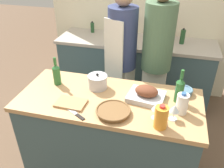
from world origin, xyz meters
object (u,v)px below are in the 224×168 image
(stand_mixer, at_px, (158,31))
(person_cook_guest, at_px, (157,56))
(knife_chef, at_px, (75,113))
(juice_jug, at_px, (161,117))
(wine_glass_left, at_px, (157,107))
(condiment_bottle_tall, at_px, (92,27))
(wine_bottle_dark, at_px, (57,74))
(wine_bottle_green, at_px, (180,90))
(mixing_bowl, at_px, (184,91))
(wine_glass_right, at_px, (174,109))
(person_cook_aproned, at_px, (122,56))
(milk_jug, at_px, (182,104))
(condiment_bottle_short, at_px, (183,37))
(wicker_basket, at_px, (113,111))
(roasting_pan, at_px, (146,94))
(cutting_board, at_px, (71,103))
(stock_pot, at_px, (98,82))

(stand_mixer, xyz_separation_m, person_cook_guest, (0.05, -0.72, -0.04))
(knife_chef, bearing_deg, juice_jug, 1.22)
(wine_glass_left, xyz_separation_m, stand_mixer, (-0.14, 1.62, 0.04))
(wine_glass_left, distance_m, condiment_bottle_tall, 1.99)
(juice_jug, bearing_deg, wine_bottle_dark, 159.65)
(wine_bottle_green, distance_m, wine_bottle_dark, 1.09)
(wine_glass_left, bearing_deg, mixing_bowl, 62.84)
(juice_jug, bearing_deg, knife_chef, -178.78)
(wine_bottle_green, distance_m, person_cook_guest, 0.68)
(mixing_bowl, xyz_separation_m, wine_glass_right, (-0.08, -0.38, 0.07))
(stand_mixer, bearing_deg, person_cook_aproned, -114.35)
(juice_jug, distance_m, milk_jug, 0.25)
(condiment_bottle_tall, relative_size, condiment_bottle_short, 0.79)
(wicker_basket, bearing_deg, wine_glass_left, 4.66)
(wicker_basket, bearing_deg, roasting_pan, 49.66)
(milk_jug, bearing_deg, condiment_bottle_tall, 128.64)
(person_cook_aproned, bearing_deg, mixing_bowl, -11.00)
(cutting_board, bearing_deg, wine_bottle_green, 17.13)
(wicker_basket, distance_m, milk_jug, 0.53)
(condiment_bottle_tall, bearing_deg, condiment_bottle_short, -5.74)
(wine_bottle_dark, relative_size, stand_mixer, 0.93)
(condiment_bottle_short, bearing_deg, wine_glass_right, -91.71)
(stock_pot, relative_size, mixing_bowl, 1.14)
(juice_jug, height_order, condiment_bottle_short, condiment_bottle_short)
(juice_jug, xyz_separation_m, wine_glass_left, (-0.04, 0.09, 0.01))
(juice_jug, relative_size, person_cook_guest, 0.11)
(wine_bottle_green, relative_size, wine_glass_right, 2.30)
(wine_glass_left, height_order, person_cook_guest, person_cook_guest)
(stock_pot, distance_m, condiment_bottle_tall, 1.47)
(condiment_bottle_short, bearing_deg, stock_pot, -120.08)
(milk_jug, height_order, condiment_bottle_short, condiment_bottle_short)
(mixing_bowl, distance_m, milk_jug, 0.29)
(person_cook_aproned, bearing_deg, wine_glass_left, -36.65)
(stock_pot, bearing_deg, juice_jug, -33.42)
(wine_bottle_green, bearing_deg, wine_bottle_dark, 179.71)
(knife_chef, bearing_deg, wine_glass_left, 9.72)
(stock_pot, bearing_deg, person_cook_guest, 52.22)
(cutting_board, distance_m, stand_mixer, 1.71)
(knife_chef, bearing_deg, wine_glass_right, 9.60)
(juice_jug, xyz_separation_m, person_cook_guest, (-0.13, 0.99, 0.01))
(wine_glass_left, height_order, condiment_bottle_tall, condiment_bottle_tall)
(stock_pot, distance_m, person_cook_aproned, 0.61)
(stock_pot, distance_m, wine_bottle_green, 0.71)
(cutting_board, xyz_separation_m, stock_pot, (0.14, 0.30, 0.05))
(person_cook_guest, bearing_deg, wicker_basket, -101.69)
(condiment_bottle_short, bearing_deg, wine_glass_left, -96.39)
(stand_mixer, relative_size, person_cook_guest, 0.17)
(juice_jug, xyz_separation_m, wine_bottle_dark, (-0.97, 0.36, 0.02))
(condiment_bottle_tall, height_order, person_cook_guest, person_cook_guest)
(roasting_pan, xyz_separation_m, person_cook_guest, (0.02, 0.67, 0.05))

